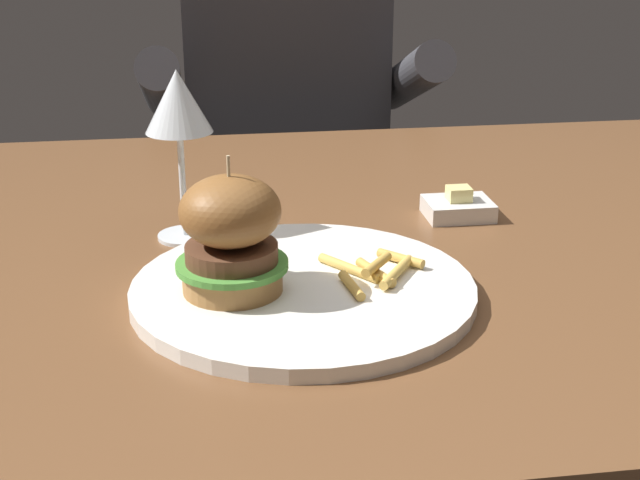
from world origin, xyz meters
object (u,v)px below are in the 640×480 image
object	(u,v)px
main_plate	(303,290)
butter_dish	(458,207)
wine_glass	(178,108)
diner_person	(285,186)
burger_sandwich	(231,235)

from	to	relation	value
main_plate	butter_dish	distance (m)	0.28
butter_dish	wine_glass	bearing A→B (deg)	-176.01
butter_dish	diner_person	size ratio (longest dim) A/B	0.06
diner_person	wine_glass	bearing A→B (deg)	-104.47
burger_sandwich	butter_dish	size ratio (longest dim) A/B	1.67
main_plate	butter_dish	size ratio (longest dim) A/B	4.22
main_plate	burger_sandwich	size ratio (longest dim) A/B	2.53
main_plate	burger_sandwich	world-z (taller)	burger_sandwich
wine_glass	diner_person	distance (m)	0.80
wine_glass	butter_dish	distance (m)	0.34
wine_glass	diner_person	world-z (taller)	diner_person
main_plate	wine_glass	bearing A→B (deg)	122.16
burger_sandwich	butter_dish	distance (m)	0.34
burger_sandwich	butter_dish	world-z (taller)	burger_sandwich
main_plate	butter_dish	world-z (taller)	butter_dish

